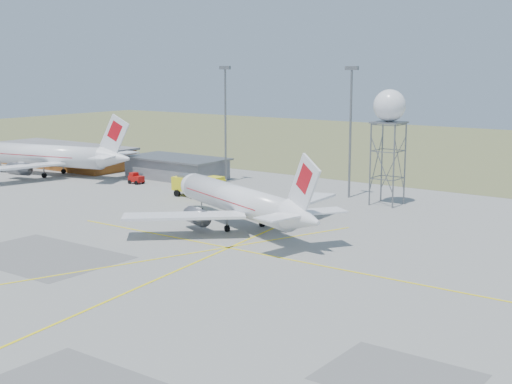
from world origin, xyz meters
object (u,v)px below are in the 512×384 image
Objects in this scene: radar_tower at (388,141)px; fire_truck at (200,187)px; airliner_main at (240,201)px; baggage_tug at (136,180)px; airliner_far at (47,156)px.

radar_tower reaches higher than fire_truck.
radar_tower is at bearing -86.80° from airliner_main.
baggage_tug is at bearing 169.11° from fire_truck.
radar_tower is 30.18m from fire_truck.
airliner_far is 13.74× the size of baggage_tug.
fire_truck is at bearing -155.28° from radar_tower.
airliner_main reaches higher than fire_truck.
fire_truck is (-26.44, -12.17, -7.94)m from radar_tower.
fire_truck reaches higher than baggage_tug.
airliner_main is at bearing -108.85° from radar_tower.
airliner_far is 3.96× the size of fire_truck.
radar_tower is at bearing 9.88° from baggage_tug.
airliner_far reaches higher than baggage_tug.
airliner_main is 1.84× the size of radar_tower.
radar_tower is (64.77, 11.82, 5.95)m from airliner_far.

